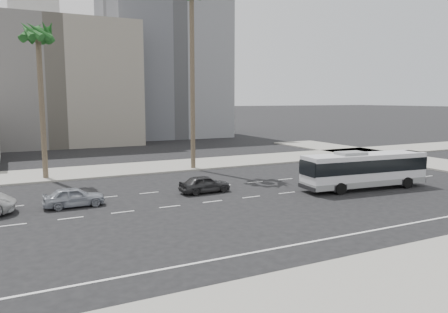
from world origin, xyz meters
TOP-DOWN VIEW (x-y plane):
  - ground at (0.00, 0.00)m, footprint 700.00×700.00m
  - sidewalk_north at (0.00, 15.50)m, footprint 120.00×7.00m
  - midrise_beige_west at (-12.00, 45.00)m, footprint 24.00×18.00m
  - midrise_gray_center at (8.00, 52.00)m, footprint 20.00×20.00m
  - civic_tower at (-2.00, 250.00)m, footprint 42.00×42.00m
  - highrise_right at (45.00, 230.00)m, footprint 26.00×26.00m
  - highrise_far at (70.00, 260.00)m, footprint 22.00×22.00m
  - city_bus at (6.13, -1.38)m, footprint 10.27×3.19m
  - car_a at (-5.30, 2.83)m, footprint 1.67×3.83m
  - car_b at (-14.44, 2.75)m, footprint 1.54×3.77m
  - palm_mid at (-15.31, 13.66)m, footprint 4.27×4.27m

SIDE VIEW (x-z plane):
  - ground at x=0.00m, z-range 0.00..0.00m
  - sidewalk_north at x=0.00m, z-range 0.00..0.15m
  - car_b at x=-14.44m, z-range 0.00..1.28m
  - car_a at x=-5.30m, z-range 0.00..1.29m
  - city_bus at x=6.13m, z-range 0.07..2.97m
  - midrise_beige_west at x=-12.00m, z-range 0.00..18.00m
  - palm_mid at x=-15.31m, z-range 5.28..18.50m
  - midrise_gray_center at x=8.00m, z-range 0.00..26.00m
  - highrise_far at x=70.00m, z-range 0.00..60.00m
  - highrise_right at x=45.00m, z-range 0.00..70.00m
  - civic_tower at x=-2.00m, z-range -25.67..103.33m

